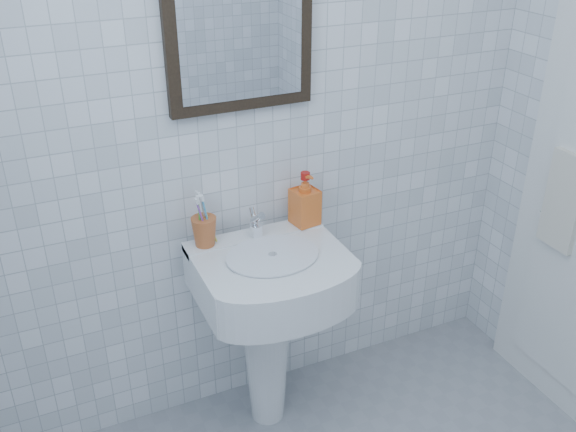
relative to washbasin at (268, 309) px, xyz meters
name	(u,v)px	position (x,y,z in m)	size (l,w,h in m)	color
wall_back	(254,103)	(0.05, 0.22, 0.71)	(2.20, 0.02, 2.50)	white
washbasin	(268,309)	(0.00, 0.00, 0.00)	(0.52, 0.38, 0.80)	white
faucet	(256,225)	(0.00, 0.09, 0.30)	(0.05, 0.11, 0.12)	white
toothbrush_cup	(204,231)	(-0.19, 0.12, 0.31)	(0.09, 0.09, 0.11)	#B6582A
soap_dispenser	(305,199)	(0.20, 0.12, 0.36)	(0.09, 0.09, 0.20)	#E55C16
wall_mirror	(239,15)	(0.00, 0.20, 1.01)	(0.50, 0.04, 0.62)	black
hand_towel	(564,201)	(1.09, -0.26, 0.33)	(0.03, 0.16, 0.38)	beige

